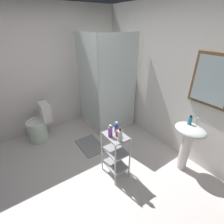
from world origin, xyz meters
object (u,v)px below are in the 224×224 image
(toilet, at_px, (40,126))
(hand_soap_bottle, at_px, (190,120))
(storage_cart, at_px, (115,152))
(conditioner_bottle_purple, at_px, (110,132))
(rinse_cup, at_px, (118,133))
(bath_mat, at_px, (90,145))
(pedestal_sink, at_px, (188,139))
(shower_stall, at_px, (106,107))
(shampoo_bottle_blue, at_px, (116,127))
(lotion_bottle_white, at_px, (120,136))

(toilet, distance_m, hand_soap_bottle, 2.76)
(storage_cart, distance_m, conditioner_bottle_purple, 0.39)
(rinse_cup, distance_m, bath_mat, 1.15)
(conditioner_bottle_purple, distance_m, rinse_cup, 0.11)
(storage_cart, bearing_deg, pedestal_sink, 61.94)
(bath_mat, bearing_deg, shower_stall, 126.10)
(storage_cart, height_order, shampoo_bottle_blue, shampoo_bottle_blue)
(rinse_cup, height_order, bath_mat, rinse_cup)
(bath_mat, bearing_deg, lotion_bottle_white, -0.77)
(shower_stall, distance_m, conditioner_bottle_purple, 1.53)
(hand_soap_bottle, relative_size, shampoo_bottle_blue, 0.90)
(hand_soap_bottle, bearing_deg, lotion_bottle_white, -107.52)
(bath_mat, bearing_deg, shampoo_bottle_blue, 6.13)
(toilet, bearing_deg, hand_soap_bottle, 40.06)
(pedestal_sink, relative_size, hand_soap_bottle, 5.64)
(shampoo_bottle_blue, bearing_deg, bath_mat, -173.87)
(storage_cart, xyz_separation_m, hand_soap_bottle, (0.46, 1.00, 0.44))
(pedestal_sink, distance_m, conditioner_bottle_purple, 1.21)
(storage_cart, bearing_deg, lotion_bottle_white, -12.26)
(toilet, distance_m, rinse_cup, 1.86)
(hand_soap_bottle, xyz_separation_m, bath_mat, (-1.28, -1.02, -0.86))
(shower_stall, xyz_separation_m, bath_mat, (0.49, -0.67, -0.45))
(toilet, xyz_separation_m, shampoo_bottle_blue, (1.53, 0.80, 0.50))
(rinse_cup, bearing_deg, conditioner_bottle_purple, -120.10)
(storage_cart, height_order, hand_soap_bottle, hand_soap_bottle)
(rinse_cup, xyz_separation_m, bath_mat, (-0.85, -0.03, -0.78))
(pedestal_sink, xyz_separation_m, rinse_cup, (-0.49, -0.96, 0.21))
(toilet, distance_m, bath_mat, 1.11)
(lotion_bottle_white, distance_m, bath_mat, 1.26)
(shower_stall, height_order, storage_cart, shower_stall)
(storage_cart, xyz_separation_m, lotion_bottle_white, (0.14, -0.03, 0.39))
(shower_stall, relative_size, rinse_cup, 22.02)
(rinse_cup, bearing_deg, pedestal_sink, 63.13)
(storage_cart, xyz_separation_m, bath_mat, (-0.82, -0.02, -0.43))
(storage_cart, bearing_deg, rinse_cup, 23.70)
(storage_cart, relative_size, rinse_cup, 8.15)
(pedestal_sink, distance_m, shampoo_bottle_blue, 1.11)
(lotion_bottle_white, xyz_separation_m, conditioner_bottle_purple, (-0.16, -0.05, -0.01))
(toilet, bearing_deg, storage_cart, 24.60)
(shower_stall, distance_m, storage_cart, 1.47)
(conditioner_bottle_purple, relative_size, rinse_cup, 2.03)
(storage_cart, bearing_deg, shower_stall, 153.36)
(hand_soap_bottle, bearing_deg, toilet, -139.94)
(storage_cart, height_order, bath_mat, storage_cart)
(storage_cart, xyz_separation_m, rinse_cup, (0.03, 0.01, 0.35))
(shower_stall, distance_m, shampoo_bottle_blue, 1.42)
(shower_stall, height_order, pedestal_sink, shower_stall)
(pedestal_sink, height_order, toilet, pedestal_sink)
(toilet, height_order, storage_cart, toilet)
(conditioner_bottle_purple, bearing_deg, storage_cart, 75.44)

